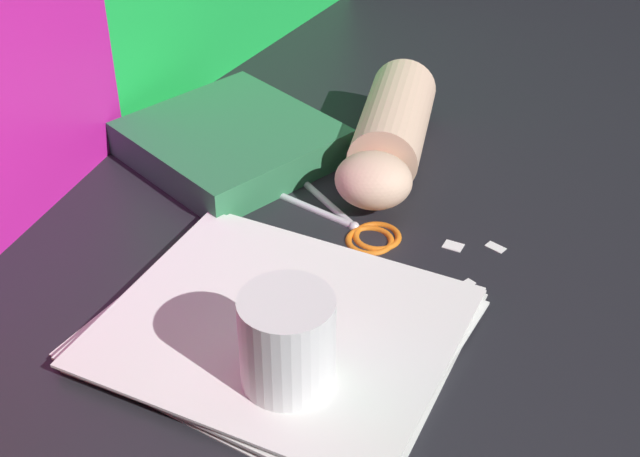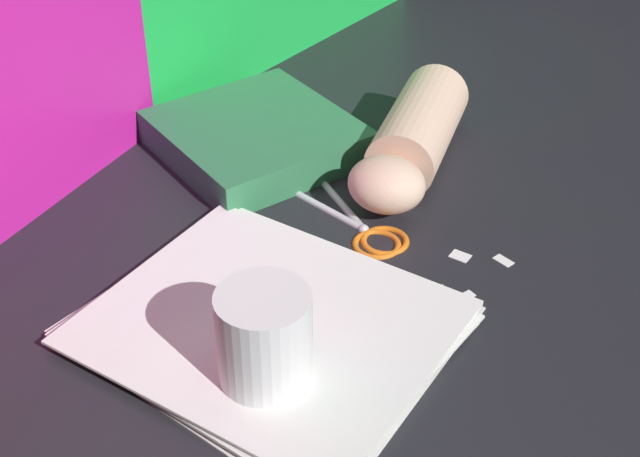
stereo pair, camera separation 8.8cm
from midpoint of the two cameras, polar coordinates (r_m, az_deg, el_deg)
ground_plane at (r=0.94m, az=3.74°, el=-2.15°), size 6.00×6.00×0.00m
paper_stack at (r=0.85m, az=-0.33°, el=-6.26°), size 0.29×0.34×0.02m
book_closed at (r=1.11m, az=-1.85°, el=5.79°), size 0.28×0.28×0.04m
scissors at (r=0.98m, az=5.53°, el=-0.07°), size 0.11×0.17×0.01m
hand_forearm at (r=1.07m, az=8.30°, el=5.51°), size 0.28×0.15×0.08m
paper_scrap_near at (r=0.96m, az=11.57°, el=-1.82°), size 0.02×0.02×0.00m
paper_scrap_mid at (r=0.91m, az=11.91°, el=-4.43°), size 0.03×0.02×0.00m
paper_scrap_far at (r=0.91m, az=10.63°, el=-4.22°), size 0.03×0.03×0.00m
paper_scrap_side at (r=0.96m, az=14.25°, el=-2.09°), size 0.02×0.02×0.00m
mug at (r=0.76m, az=-0.25°, el=-7.51°), size 0.08×0.08×0.10m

